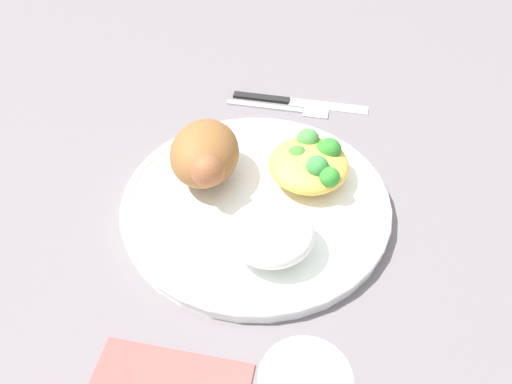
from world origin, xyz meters
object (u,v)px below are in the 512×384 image
at_px(roasted_chicken, 205,155).
at_px(mac_cheese_with_broccoli, 311,162).
at_px(rice_pile, 271,233).
at_px(fork, 284,108).
at_px(plate, 256,204).
at_px(knife, 288,100).

distance_m(roasted_chicken, mac_cheese_with_broccoli, 0.12).
height_order(rice_pile, fork, rice_pile).
distance_m(mac_cheese_with_broccoli, fork, 0.16).
bearing_deg(plate, knife, 174.36).
distance_m(plate, fork, 0.19).
height_order(roasted_chicken, fork, roasted_chicken).
xyz_separation_m(plate, fork, (-0.19, 0.02, -0.01)).
distance_m(plate, roasted_chicken, 0.08).
bearing_deg(roasted_chicken, mac_cheese_with_broccoli, 97.57).
bearing_deg(knife, roasted_chicken, -24.45).
bearing_deg(rice_pile, plate, -161.29).
relative_size(roasted_chicken, fork, 0.76).
bearing_deg(fork, roasted_chicken, -25.41).
distance_m(roasted_chicken, fork, 0.19).
bearing_deg(fork, plate, -4.70).
relative_size(plate, roasted_chicken, 2.78).
bearing_deg(mac_cheese_with_broccoli, knife, -167.55).
distance_m(plate, rice_pile, 0.08).
bearing_deg(mac_cheese_with_broccoli, rice_pile, -16.86).
height_order(plate, fork, plate).
relative_size(plate, knife, 1.59).
bearing_deg(roasted_chicken, rice_pile, 40.71).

